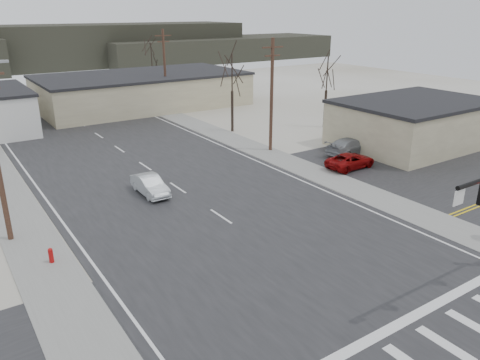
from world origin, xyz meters
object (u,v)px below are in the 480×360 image
object	(u,v)px
fire_hydrant	(51,255)
car_parked_dark_a	(383,145)
sedan_crossing	(150,185)
car_far_a	(93,101)
car_parked_silver	(350,146)
car_parked_red	(351,161)
car_far_b	(46,100)

from	to	relation	value
fire_hydrant	car_parked_dark_a	bearing A→B (deg)	7.05
sedan_crossing	car_parked_dark_a	bearing A→B (deg)	-6.43
car_far_a	fire_hydrant	bearing A→B (deg)	86.38
sedan_crossing	car_parked_dark_a	xyz separation A→B (m)	(21.54, -2.34, 0.02)
sedan_crossing	car_far_a	xyz separation A→B (m)	(6.23, 32.75, 0.14)
car_parked_dark_a	car_parked_silver	bearing A→B (deg)	43.71
sedan_crossing	car_parked_red	distance (m)	16.37
fire_hydrant	car_far_b	world-z (taller)	car_far_b
car_far_b	car_parked_silver	xyz separation A→B (m)	(17.30, -38.64, 0.02)
car_far_a	car_parked_dark_a	bearing A→B (deg)	130.21
car_parked_dark_a	car_far_b	bearing A→B (deg)	5.91
car_parked_dark_a	car_parked_silver	world-z (taller)	car_parked_silver
sedan_crossing	car_parked_dark_a	world-z (taller)	car_parked_dark_a
car_far_a	car_parked_red	world-z (taller)	car_far_a
car_parked_dark_a	sedan_crossing	bearing A→B (deg)	63.03
car_far_a	car_parked_silver	distance (m)	35.99
car_far_a	car_parked_red	size ratio (longest dim) A/B	1.24
sedan_crossing	car_parked_silver	size ratio (longest dim) A/B	0.79
fire_hydrant	car_far_a	size ratio (longest dim) A/B	0.16
car_far_a	car_parked_dark_a	world-z (taller)	car_far_a
fire_hydrant	car_parked_red	xyz separation A→B (m)	(24.01, 2.25, 0.20)
car_far_b	car_parked_dark_a	bearing A→B (deg)	-43.03
sedan_crossing	car_far_b	world-z (taller)	car_far_b
sedan_crossing	car_parked_red	world-z (taller)	sedan_crossing
car_far_a	car_parked_dark_a	distance (m)	38.28
car_parked_dark_a	car_parked_red	bearing A→B (deg)	83.34
fire_hydrant	car_parked_red	bearing A→B (deg)	5.37
fire_hydrant	car_parked_dark_a	world-z (taller)	car_parked_dark_a
fire_hydrant	car_parked_silver	distance (m)	27.27
fire_hydrant	car_far_a	bearing A→B (deg)	69.75
fire_hydrant	car_parked_dark_a	size ratio (longest dim) A/B	0.22
car_far_b	car_parked_silver	size ratio (longest dim) A/B	0.82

